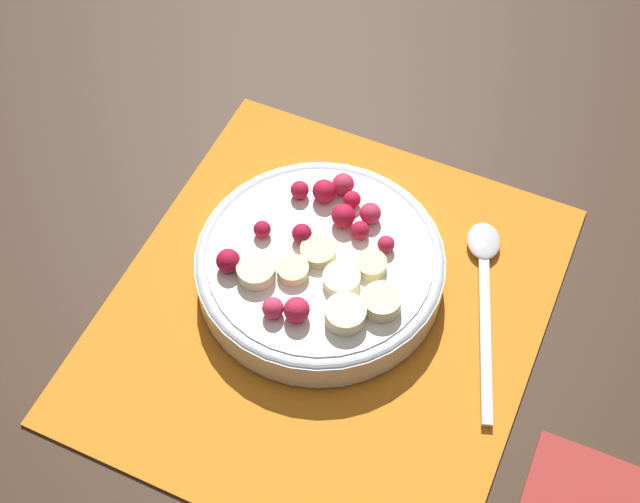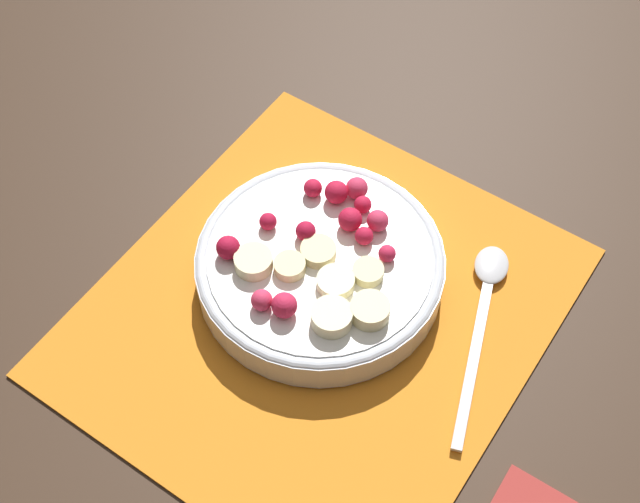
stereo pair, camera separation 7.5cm
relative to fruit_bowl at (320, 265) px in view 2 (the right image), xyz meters
name	(u,v)px [view 2 (the right image)]	position (x,y,z in m)	size (l,w,h in m)	color
ground_plane	(320,312)	(0.03, 0.02, -0.03)	(3.00, 3.00, 0.00)	#382619
placemat	(320,310)	(0.03, 0.02, -0.02)	(0.40, 0.36, 0.01)	orange
fruit_bowl	(320,265)	(0.00, 0.00, 0.00)	(0.22, 0.22, 0.06)	silver
spoon	(485,299)	(-0.06, 0.13, -0.02)	(0.20, 0.08, 0.01)	silver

